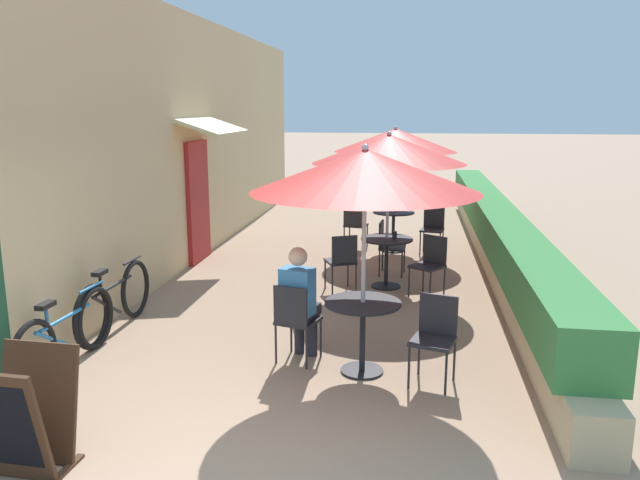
{
  "coord_description": "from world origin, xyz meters",
  "views": [
    {
      "loc": [
        1.3,
        -4.05,
        2.69
      ],
      "look_at": [
        0.15,
        3.69,
        1.0
      ],
      "focal_mm": 35.0,
      "sensor_mm": 36.0,
      "label": 1
    }
  ],
  "objects_px": {
    "bicycle_leaning": "(67,334)",
    "patio_table_near": "(363,321)",
    "seated_patron_near_left": "(300,298)",
    "cafe_chair_near_right": "(435,332)",
    "cafe_chair_mid_back": "(342,258)",
    "cafe_chair_far_left": "(433,226)",
    "cafe_chair_far_right": "(355,222)",
    "cafe_chair_mid_left": "(430,261)",
    "patio_umbrella_mid": "(389,149)",
    "coffee_cup_mid": "(395,234)",
    "cafe_chair_mid_right": "(388,243)",
    "cafe_chair_near_left": "(295,317)",
    "patio_table_mid": "(387,252)",
    "patio_umbrella_far": "(395,140)",
    "patio_table_far": "(393,222)",
    "bicycle_second": "(115,301)",
    "menu_board": "(22,415)",
    "patio_umbrella_near": "(365,171)"
  },
  "relations": [
    {
      "from": "bicycle_leaning",
      "to": "patio_table_near",
      "type": "bearing_deg",
      "value": 8.88
    },
    {
      "from": "seated_patron_near_left",
      "to": "bicycle_leaning",
      "type": "relative_size",
      "value": 0.69
    },
    {
      "from": "cafe_chair_near_right",
      "to": "cafe_chair_mid_back",
      "type": "xyz_separation_m",
      "value": [
        -1.24,
        2.88,
        0.0
      ]
    },
    {
      "from": "cafe_chair_far_left",
      "to": "cafe_chair_far_right",
      "type": "xyz_separation_m",
      "value": [
        -1.46,
        0.12,
        0.0
      ]
    },
    {
      "from": "patio_table_near",
      "to": "seated_patron_near_left",
      "type": "xyz_separation_m",
      "value": [
        -0.69,
        0.23,
        0.14
      ]
    },
    {
      "from": "cafe_chair_mid_left",
      "to": "bicycle_leaning",
      "type": "bearing_deg",
      "value": 74.5
    },
    {
      "from": "patio_umbrella_mid",
      "to": "cafe_chair_mid_left",
      "type": "bearing_deg",
      "value": -29.03
    },
    {
      "from": "cafe_chair_mid_back",
      "to": "coffee_cup_mid",
      "type": "height_order",
      "value": "cafe_chair_mid_back"
    },
    {
      "from": "cafe_chair_mid_right",
      "to": "cafe_chair_mid_back",
      "type": "distance_m",
      "value": 1.27
    },
    {
      "from": "cafe_chair_far_left",
      "to": "bicycle_leaning",
      "type": "height_order",
      "value": "cafe_chair_far_left"
    },
    {
      "from": "cafe_chair_near_left",
      "to": "cafe_chair_mid_right",
      "type": "bearing_deg",
      "value": 93.61
    },
    {
      "from": "patio_umbrella_mid",
      "to": "coffee_cup_mid",
      "type": "height_order",
      "value": "patio_umbrella_mid"
    },
    {
      "from": "patio_umbrella_mid",
      "to": "patio_table_mid",
      "type": "bearing_deg",
      "value": 0.0
    },
    {
      "from": "cafe_chair_near_right",
      "to": "bicycle_leaning",
      "type": "xyz_separation_m",
      "value": [
        -3.77,
        -0.22,
        -0.15
      ]
    },
    {
      "from": "cafe_chair_near_right",
      "to": "patio_umbrella_mid",
      "type": "relative_size",
      "value": 0.37
    },
    {
      "from": "cafe_chair_far_left",
      "to": "bicycle_leaning",
      "type": "bearing_deg",
      "value": 67.05
    },
    {
      "from": "patio_umbrella_far",
      "to": "bicycle_leaning",
      "type": "height_order",
      "value": "patio_umbrella_far"
    },
    {
      "from": "cafe_chair_mid_left",
      "to": "patio_table_far",
      "type": "xyz_separation_m",
      "value": [
        -0.62,
        2.79,
        0.03
      ]
    },
    {
      "from": "patio_table_mid",
      "to": "patio_umbrella_mid",
      "type": "relative_size",
      "value": 0.33
    },
    {
      "from": "seated_patron_near_left",
      "to": "cafe_chair_mid_left",
      "type": "xyz_separation_m",
      "value": [
        1.44,
        2.55,
        -0.17
      ]
    },
    {
      "from": "bicycle_second",
      "to": "cafe_chair_near_left",
      "type": "bearing_deg",
      "value": -14.17
    },
    {
      "from": "patio_table_near",
      "to": "cafe_chair_far_right",
      "type": "height_order",
      "value": "cafe_chair_far_right"
    },
    {
      "from": "cafe_chair_far_left",
      "to": "menu_board",
      "type": "relative_size",
      "value": 0.95
    },
    {
      "from": "cafe_chair_mid_right",
      "to": "coffee_cup_mid",
      "type": "height_order",
      "value": "cafe_chair_mid_right"
    },
    {
      "from": "cafe_chair_far_right",
      "to": "patio_table_mid",
      "type": "bearing_deg",
      "value": -63.37
    },
    {
      "from": "cafe_chair_mid_left",
      "to": "menu_board",
      "type": "height_order",
      "value": "menu_board"
    },
    {
      "from": "cafe_chair_near_right",
      "to": "cafe_chair_far_right",
      "type": "distance_m",
      "value": 5.9
    },
    {
      "from": "patio_umbrella_far",
      "to": "bicycle_second",
      "type": "xyz_separation_m",
      "value": [
        -3.18,
        -4.82,
        -1.69
      ]
    },
    {
      "from": "cafe_chair_mid_right",
      "to": "cafe_chair_near_right",
      "type": "bearing_deg",
      "value": 13.98
    },
    {
      "from": "cafe_chair_near_right",
      "to": "patio_umbrella_mid",
      "type": "distance_m",
      "value": 3.67
    },
    {
      "from": "coffee_cup_mid",
      "to": "cafe_chair_far_left",
      "type": "xyz_separation_m",
      "value": [
        0.64,
        2.28,
        -0.28
      ]
    },
    {
      "from": "bicycle_second",
      "to": "menu_board",
      "type": "distance_m",
      "value": 2.98
    },
    {
      "from": "cafe_chair_mid_right",
      "to": "cafe_chair_mid_back",
      "type": "height_order",
      "value": "same"
    },
    {
      "from": "patio_table_far",
      "to": "menu_board",
      "type": "height_order",
      "value": "menu_board"
    },
    {
      "from": "patio_umbrella_mid",
      "to": "patio_umbrella_far",
      "type": "bearing_deg",
      "value": 89.5
    },
    {
      "from": "patio_umbrella_mid",
      "to": "cafe_chair_far_right",
      "type": "xyz_separation_m",
      "value": [
        -0.71,
        2.49,
        -1.56
      ]
    },
    {
      "from": "cafe_chair_near_right",
      "to": "coffee_cup_mid",
      "type": "height_order",
      "value": "cafe_chair_near_right"
    },
    {
      "from": "cafe_chair_near_left",
      "to": "cafe_chair_mid_left",
      "type": "distance_m",
      "value": 3.03
    },
    {
      "from": "cafe_chair_mid_back",
      "to": "cafe_chair_far_left",
      "type": "bearing_deg",
      "value": 38.36
    },
    {
      "from": "patio_table_mid",
      "to": "patio_umbrella_mid",
      "type": "bearing_deg",
      "value": 180.0
    },
    {
      "from": "bicycle_leaning",
      "to": "cafe_chair_far_right",
      "type": "bearing_deg",
      "value": 70.16
    },
    {
      "from": "patio_table_far",
      "to": "cafe_chair_mid_left",
      "type": "bearing_deg",
      "value": -77.47
    },
    {
      "from": "seated_patron_near_left",
      "to": "patio_table_mid",
      "type": "distance_m",
      "value": 3.01
    },
    {
      "from": "bicycle_leaning",
      "to": "cafe_chair_mid_right",
      "type": "bearing_deg",
      "value": 55.71
    },
    {
      "from": "bicycle_second",
      "to": "coffee_cup_mid",
      "type": "bearing_deg",
      "value": 37.85
    },
    {
      "from": "patio_table_mid",
      "to": "bicycle_second",
      "type": "height_order",
      "value": "bicycle_second"
    },
    {
      "from": "cafe_chair_mid_back",
      "to": "bicycle_leaning",
      "type": "height_order",
      "value": "cafe_chair_mid_back"
    },
    {
      "from": "patio_table_far",
      "to": "patio_umbrella_far",
      "type": "relative_size",
      "value": 0.33
    },
    {
      "from": "patio_umbrella_near",
      "to": "cafe_chair_near_right",
      "type": "distance_m",
      "value": 1.72
    },
    {
      "from": "cafe_chair_near_right",
      "to": "menu_board",
      "type": "distance_m",
      "value": 3.68
    }
  ]
}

